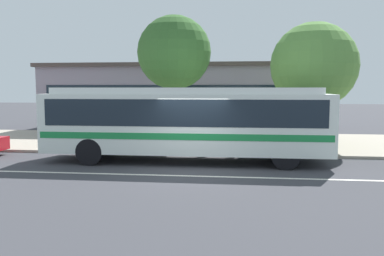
# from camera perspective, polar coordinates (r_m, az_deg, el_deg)

# --- Properties ---
(ground_plane) EXTENTS (120.00, 120.00, 0.00)m
(ground_plane) POSITION_cam_1_polar(r_m,az_deg,el_deg) (14.01, -0.12, -6.11)
(ground_plane) COLOR #393A3F
(sidewalk_slab) EXTENTS (60.00, 8.00, 0.12)m
(sidewalk_slab) POSITION_cam_1_polar(r_m,az_deg,el_deg) (20.94, 2.17, -1.99)
(sidewalk_slab) COLOR #A39988
(sidewalk_slab) RESTS_ON ground_plane
(lane_stripe_center) EXTENTS (56.00, 0.16, 0.01)m
(lane_stripe_center) POSITION_cam_1_polar(r_m,az_deg,el_deg) (13.23, -0.53, -6.80)
(lane_stripe_center) COLOR silver
(lane_stripe_center) RESTS_ON ground_plane
(transit_bus) EXTENTS (10.83, 2.58, 2.88)m
(transit_bus) POSITION_cam_1_polar(r_m,az_deg,el_deg) (15.51, -0.81, 1.30)
(transit_bus) COLOR white
(transit_bus) RESTS_ON ground_plane
(pedestrian_waiting_near_sign) EXTENTS (0.44, 0.44, 1.66)m
(pedestrian_waiting_near_sign) POSITION_cam_1_polar(r_m,az_deg,el_deg) (17.21, 6.66, -0.28)
(pedestrian_waiting_near_sign) COLOR #755D4F
(pedestrian_waiting_near_sign) RESTS_ON sidewalk_slab
(pedestrian_walking_along_curb) EXTENTS (0.48, 0.48, 1.69)m
(pedestrian_walking_along_curb) POSITION_cam_1_polar(r_m,az_deg,el_deg) (17.79, 3.56, 0.03)
(pedestrian_walking_along_curb) COLOR navy
(pedestrian_walking_along_curb) RESTS_ON sidewalk_slab
(bus_stop_sign) EXTENTS (0.08, 0.44, 2.53)m
(bus_stop_sign) POSITION_cam_1_polar(r_m,az_deg,el_deg) (17.33, 15.79, 1.76)
(bus_stop_sign) COLOR gray
(bus_stop_sign) RESTS_ON sidewalk_slab
(street_tree_near_stop) EXTENTS (3.50, 3.50, 6.17)m
(street_tree_near_stop) POSITION_cam_1_polar(r_m,az_deg,el_deg) (19.43, -2.53, 10.59)
(street_tree_near_stop) COLOR brown
(street_tree_near_stop) RESTS_ON sidewalk_slab
(street_tree_mid_block) EXTENTS (4.02, 4.02, 5.79)m
(street_tree_mid_block) POSITION_cam_1_polar(r_m,az_deg,el_deg) (19.80, 16.89, 8.44)
(street_tree_mid_block) COLOR brown
(street_tree_mid_block) RESTS_ON sidewalk_slab
(station_building) EXTENTS (17.97, 7.79, 4.40)m
(station_building) POSITION_cam_1_polar(r_m,az_deg,el_deg) (27.98, -1.32, 4.37)
(station_building) COLOR gray
(station_building) RESTS_ON ground_plane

